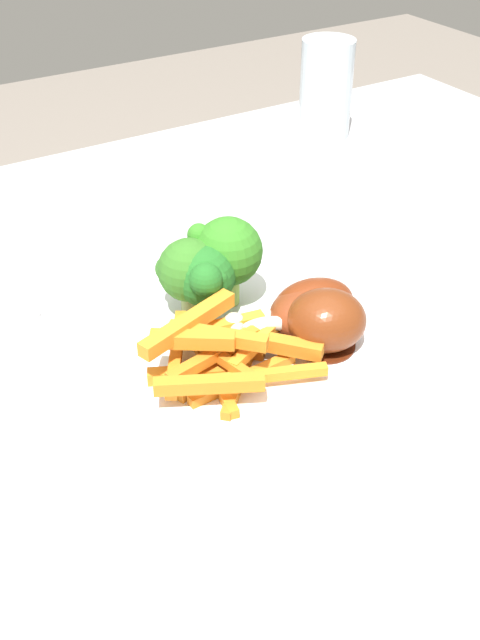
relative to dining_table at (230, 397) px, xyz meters
The scene contains 10 objects.
dining_table is the anchor object (origin of this frame).
dinner_plate 0.12m from the dining_table, 111.06° to the right, with size 0.26×0.26×0.01m, color white.
broccoli_floret_front 0.16m from the dining_table, 155.00° to the right, with size 0.06×0.06×0.07m.
broccoli_floret_middle 0.16m from the dining_table, behind, with size 0.05×0.05×0.07m.
broccoli_floret_back 0.16m from the dining_table, 106.85° to the left, with size 0.06×0.06×0.08m.
carrot_fries_pile 0.16m from the dining_table, 124.98° to the right, with size 0.14×0.12×0.05m.
chicken_drumstick_near 0.15m from the dining_table, 60.29° to the right, with size 0.12×0.06×0.04m.
chicken_drumstick_far 0.15m from the dining_table, 66.05° to the right, with size 0.13×0.06×0.04m.
chicken_drumstick_extra 0.17m from the dining_table, 71.35° to the right, with size 0.12×0.09×0.05m.
water_glass 0.46m from the dining_table, 42.33° to the left, with size 0.07×0.07×0.12m, color silver.
Camera 1 is at (-0.28, -0.47, 1.13)m, focal length 42.32 mm.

